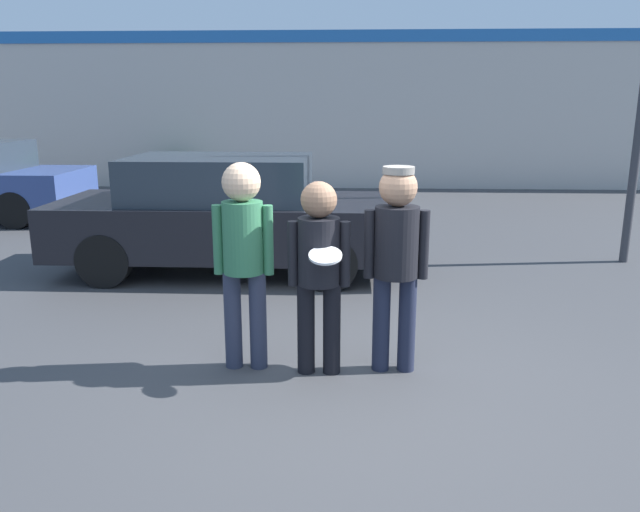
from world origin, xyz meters
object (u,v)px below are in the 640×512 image
(person_middle_with_frisbee, at_px, (319,262))
(shrub, at_px, (173,171))
(person_left, at_px, (243,247))
(parked_car_near, at_px, (226,214))
(person_right, at_px, (396,249))

(person_middle_with_frisbee, height_order, shrub, person_middle_with_frisbee)
(person_left, distance_m, parked_car_near, 3.29)
(person_middle_with_frisbee, height_order, parked_car_near, person_middle_with_frisbee)
(person_left, xyz_separation_m, person_right, (1.29, 0.00, -0.01))
(person_left, xyz_separation_m, person_middle_with_frisbee, (0.64, -0.09, -0.10))
(person_left, distance_m, shrub, 11.71)
(person_middle_with_frisbee, bearing_deg, person_left, 172.35)
(parked_car_near, height_order, shrub, parked_car_near)
(person_right, relative_size, shrub, 1.78)
(person_middle_with_frisbee, height_order, person_right, person_right)
(person_left, bearing_deg, person_right, 0.17)
(person_right, bearing_deg, shrub, 114.58)
(parked_car_near, distance_m, shrub, 8.43)
(person_left, relative_size, person_right, 1.02)
(person_middle_with_frisbee, xyz_separation_m, shrub, (-4.42, 11.15, -0.49))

